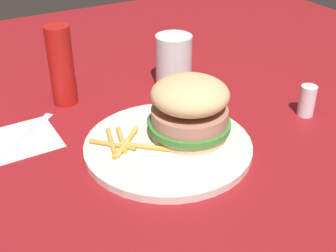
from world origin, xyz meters
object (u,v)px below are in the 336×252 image
ketchup_bottle (61,66)px  plate (168,146)px  napkin (22,139)px  fork (21,139)px  sandwich (190,108)px  salt_shaker (308,101)px  drink_glass (174,64)px  fries_pile (125,143)px

ketchup_bottle → plate: bearing=-158.7°
napkin → ketchup_bottle: bearing=-49.0°
plate → napkin: plate is taller
napkin → fork: size_ratio=0.80×
sandwich → salt_shaker: bearing=-97.6°
napkin → fork: bearing=133.0°
fork → salt_shaker: salt_shaker is taller
plate → napkin: (0.14, 0.19, -0.01)m
fork → drink_glass: (0.06, -0.31, 0.04)m
plate → ketchup_bottle: (0.23, 0.09, 0.07)m
fries_pile → salt_shaker: bearing=-99.1°
plate → salt_shaker: size_ratio=4.69×
fries_pile → plate: bearing=-114.1°
plate → ketchup_bottle: bearing=21.3°
sandwich → fork: bearing=60.6°
salt_shaker → fries_pile: bearing=80.9°
ketchup_bottle → fries_pile: bearing=-172.0°
fries_pile → fork: (0.11, 0.13, -0.01)m
sandwich → ketchup_bottle: (0.22, 0.13, 0.01)m
drink_glass → salt_shaker: size_ratio=1.82×
drink_glass → fork: bearing=100.7°
ketchup_bottle → salt_shaker: bearing=-125.6°
sandwich → drink_glass: sandwich is taller
drink_glass → plate: bearing=148.0°
drink_glass → sandwich: bearing=156.9°
drink_glass → napkin: bearing=100.6°
plate → salt_shaker: (-0.02, -0.26, 0.02)m
sandwich → fries_pile: sandwich is taller
napkin → drink_glass: size_ratio=1.10×
sandwich → ketchup_bottle: 0.26m
fork → drink_glass: 0.32m
plate → ketchup_bottle: 0.25m
fries_pile → salt_shaker: 0.33m
fries_pile → ketchup_bottle: size_ratio=0.73×
fork → salt_shaker: 0.48m
ketchup_bottle → drink_glass: bearing=-98.3°
fries_pile → ketchup_bottle: (0.20, 0.03, 0.06)m
napkin → salt_shaker: size_ratio=2.00×
fork → ketchup_bottle: ketchup_bottle is taller
napkin → drink_glass: bearing=-79.4°
sandwich → fries_pile: size_ratio=1.22×
fries_pile → ketchup_bottle: ketchup_bottle is taller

